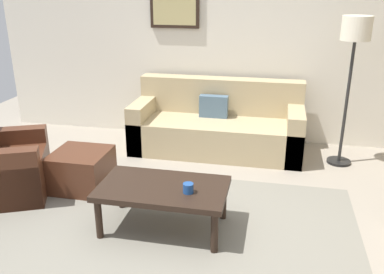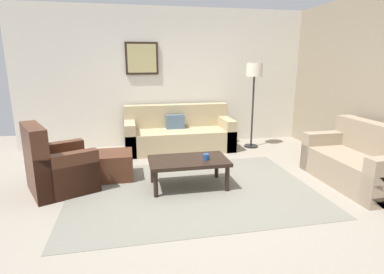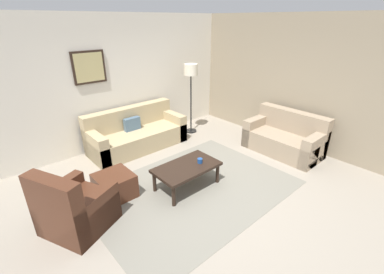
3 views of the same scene
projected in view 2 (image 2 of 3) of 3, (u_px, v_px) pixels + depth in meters
name	position (u px, v px, depth m)	size (l,w,h in m)	color
ground_plane	(192.00, 190.00, 4.31)	(8.00, 8.00, 0.00)	gray
rear_partition	(166.00, 78.00, 6.44)	(6.00, 0.12, 2.80)	silver
area_rug	(192.00, 190.00, 4.31)	(3.34, 2.40, 0.01)	slate
couch_main	(178.00, 134.00, 6.27)	(2.12, 0.88, 0.88)	tan
couch_loveseat	(362.00, 164.00, 4.48)	(0.84, 1.57, 0.88)	gray
armchair_leather	(56.00, 169.00, 4.22)	(1.06, 1.06, 0.95)	#4C2819
ottoman	(114.00, 165.00, 4.72)	(0.56, 0.56, 0.40)	#4C2819
coffee_table	(188.00, 163.00, 4.34)	(1.10, 0.64, 0.41)	black
cup	(206.00, 157.00, 4.30)	(0.09, 0.09, 0.08)	#1E478C
lamp_standing	(254.00, 78.00, 6.13)	(0.32, 0.32, 1.71)	black
framed_artwork	(142.00, 58.00, 6.17)	(0.65, 0.04, 0.63)	black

